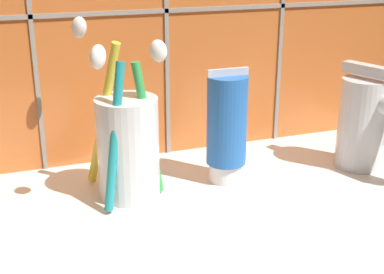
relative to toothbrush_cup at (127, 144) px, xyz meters
The scene contains 4 objects.
sink_counter 11.81cm from the toothbrush_cup, 51.60° to the right, with size 60.81×36.40×2.00cm, color silver.
toothbrush_cup is the anchor object (origin of this frame).
toothpaste_tube 11.09cm from the toothbrush_cup, ahead, with size 4.60×4.38×12.79cm.
sink_faucet 27.90cm from the toothbrush_cup, ahead, with size 6.86×12.67×12.27cm.
Camera 1 is at (-16.99, -42.74, 27.45)cm, focal length 50.00 mm.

